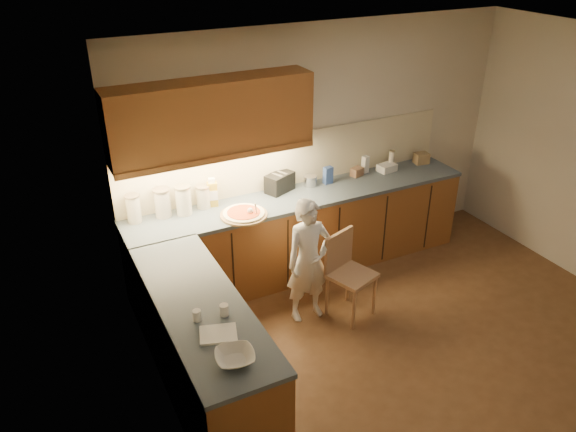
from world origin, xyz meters
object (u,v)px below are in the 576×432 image
object	(u,v)px
pizza_on_board	(244,214)
wooden_chair	(347,269)
child	(309,261)
toaster	(280,182)
oil_jug	(212,193)

from	to	relation	value
pizza_on_board	wooden_chair	distance (m)	1.12
child	wooden_chair	bearing A→B (deg)	-17.44
wooden_chair	toaster	xyz separation A→B (m)	(-0.20, 1.06, 0.52)
pizza_on_board	child	size ratio (longest dim) A/B	0.37
oil_jug	child	bearing A→B (deg)	-57.74
wooden_chair	child	bearing A→B (deg)	142.85
child	toaster	world-z (taller)	child
pizza_on_board	oil_jug	size ratio (longest dim) A/B	1.54
pizza_on_board	child	bearing A→B (deg)	-56.19
wooden_chair	oil_jug	xyz separation A→B (m)	(-0.95, 1.05, 0.56)
wooden_chair	toaster	size ratio (longest dim) A/B	2.43
child	wooden_chair	xyz separation A→B (m)	(0.36, -0.11, -0.13)
oil_jug	toaster	distance (m)	0.75
pizza_on_board	wooden_chair	world-z (taller)	pizza_on_board
wooden_chair	oil_jug	bearing A→B (deg)	112.64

